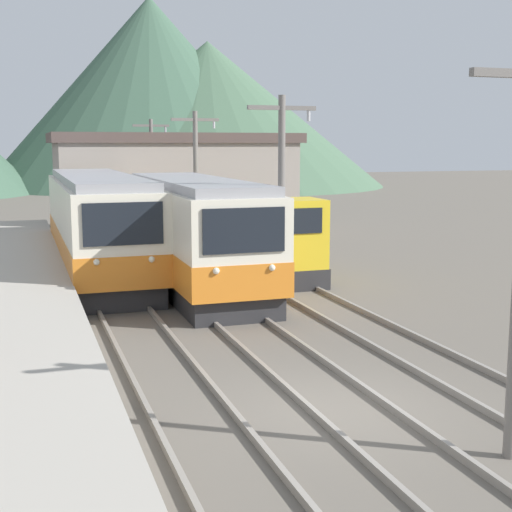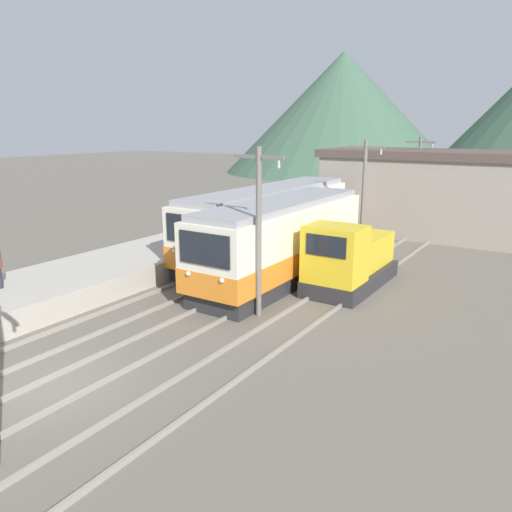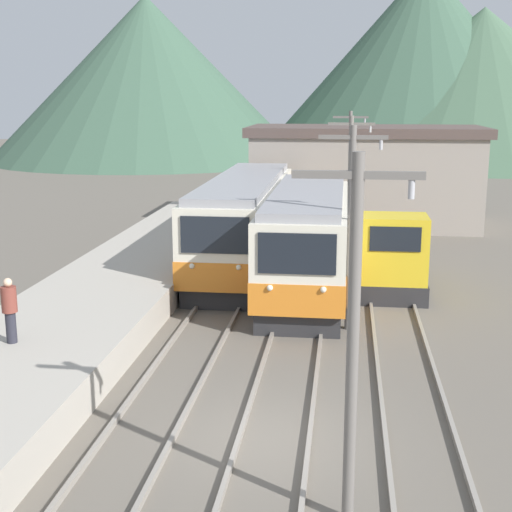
{
  "view_description": "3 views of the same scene",
  "coord_description": "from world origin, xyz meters",
  "px_view_note": "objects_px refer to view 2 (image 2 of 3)",
  "views": [
    {
      "loc": [
        -5.35,
        -11.33,
        4.82
      ],
      "look_at": [
        1.33,
        8.65,
        1.5
      ],
      "focal_mm": 50.0,
      "sensor_mm": 36.0,
      "label": 1
    },
    {
      "loc": [
        11.07,
        -7.19,
        6.8
      ],
      "look_at": [
        0.91,
        8.54,
        1.94
      ],
      "focal_mm": 35.0,
      "sensor_mm": 36.0,
      "label": 2
    },
    {
      "loc": [
        1.52,
        -13.5,
        6.97
      ],
      "look_at": [
        -1.38,
        9.47,
        1.76
      ],
      "focal_mm": 50.0,
      "sensor_mm": 36.0,
      "label": 3
    }
  ],
  "objects_px": {
    "catenary_mast_distant": "(418,178)",
    "shunting_locomotive": "(349,261)",
    "commuter_train_left": "(270,224)",
    "catenary_mast_mid": "(259,226)",
    "catenary_mast_far": "(364,194)",
    "commuter_train_center": "(282,244)"
  },
  "relations": [
    {
      "from": "commuter_train_left",
      "to": "catenary_mast_far",
      "type": "height_order",
      "value": "catenary_mast_far"
    },
    {
      "from": "catenary_mast_distant",
      "to": "commuter_train_left",
      "type": "bearing_deg",
      "value": -109.06
    },
    {
      "from": "commuter_train_center",
      "to": "shunting_locomotive",
      "type": "height_order",
      "value": "commuter_train_center"
    },
    {
      "from": "commuter_train_left",
      "to": "shunting_locomotive",
      "type": "distance_m",
      "value": 6.5
    },
    {
      "from": "commuter_train_center",
      "to": "catenary_mast_mid",
      "type": "bearing_deg",
      "value": -70.63
    },
    {
      "from": "shunting_locomotive",
      "to": "catenary_mast_distant",
      "type": "height_order",
      "value": "catenary_mast_distant"
    },
    {
      "from": "catenary_mast_far",
      "to": "catenary_mast_distant",
      "type": "height_order",
      "value": "same"
    },
    {
      "from": "commuter_train_center",
      "to": "catenary_mast_distant",
      "type": "relative_size",
      "value": 1.82
    },
    {
      "from": "commuter_train_center",
      "to": "catenary_mast_mid",
      "type": "xyz_separation_m",
      "value": [
        1.51,
        -4.29,
        1.68
      ]
    },
    {
      "from": "catenary_mast_mid",
      "to": "catenary_mast_far",
      "type": "xyz_separation_m",
      "value": [
        0.0,
        10.15,
        0.0
      ]
    },
    {
      "from": "commuter_train_left",
      "to": "catenary_mast_mid",
      "type": "bearing_deg",
      "value": -61.16
    },
    {
      "from": "commuter_train_left",
      "to": "commuter_train_center",
      "type": "relative_size",
      "value": 1.21
    },
    {
      "from": "catenary_mast_distant",
      "to": "shunting_locomotive",
      "type": "bearing_deg",
      "value": -84.46
    },
    {
      "from": "commuter_train_left",
      "to": "commuter_train_center",
      "type": "distance_m",
      "value": 4.51
    },
    {
      "from": "commuter_train_center",
      "to": "catenary_mast_mid",
      "type": "distance_m",
      "value": 4.85
    },
    {
      "from": "catenary_mast_far",
      "to": "catenary_mast_distant",
      "type": "bearing_deg",
      "value": 90.0
    },
    {
      "from": "catenary_mast_mid",
      "to": "shunting_locomotive",
      "type": "bearing_deg",
      "value": 73.18
    },
    {
      "from": "catenary_mast_mid",
      "to": "catenary_mast_distant",
      "type": "xyz_separation_m",
      "value": [
        0.0,
        20.3,
        0.0
      ]
    },
    {
      "from": "commuter_train_left",
      "to": "shunting_locomotive",
      "type": "xyz_separation_m",
      "value": [
        5.8,
        -2.89,
        -0.52
      ]
    },
    {
      "from": "shunting_locomotive",
      "to": "catenary_mast_distant",
      "type": "bearing_deg",
      "value": 95.54
    },
    {
      "from": "shunting_locomotive",
      "to": "catenary_mast_mid",
      "type": "bearing_deg",
      "value": -106.82
    },
    {
      "from": "commuter_train_center",
      "to": "commuter_train_left",
      "type": "bearing_deg",
      "value": 128.38
    }
  ]
}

